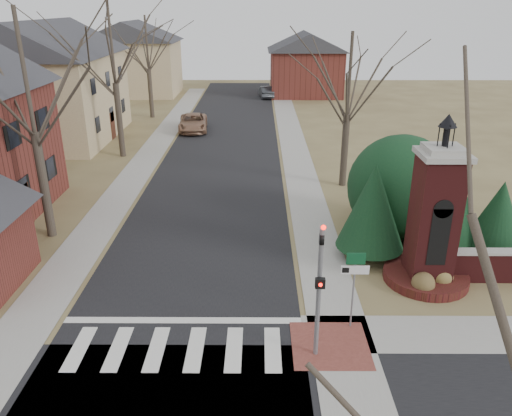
{
  "coord_description": "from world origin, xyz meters",
  "views": [
    {
      "loc": [
        2.55,
        -11.82,
        9.91
      ],
      "look_at": [
        2.45,
        6.0,
        2.61
      ],
      "focal_mm": 35.0,
      "sensor_mm": 36.0,
      "label": 1
    }
  ],
  "objects_px": {
    "sign_post": "(354,275)",
    "traffic_signal_pole": "(320,281)",
    "pickup_truck": "(193,123)",
    "brick_gate_monument": "(432,230)",
    "distant_car": "(266,92)"
  },
  "relations": [
    {
      "from": "sign_post",
      "to": "traffic_signal_pole",
      "type": "bearing_deg",
      "value": -132.43
    },
    {
      "from": "sign_post",
      "to": "pickup_truck",
      "type": "height_order",
      "value": "sign_post"
    },
    {
      "from": "sign_post",
      "to": "pickup_truck",
      "type": "xyz_separation_m",
      "value": [
        -8.56,
        27.62,
        -1.26
      ]
    },
    {
      "from": "traffic_signal_pole",
      "to": "brick_gate_monument",
      "type": "bearing_deg",
      "value": 43.24
    },
    {
      "from": "brick_gate_monument",
      "to": "pickup_truck",
      "type": "height_order",
      "value": "brick_gate_monument"
    },
    {
      "from": "brick_gate_monument",
      "to": "pickup_truck",
      "type": "xyz_separation_m",
      "value": [
        -11.96,
        24.61,
        -1.48
      ]
    },
    {
      "from": "traffic_signal_pole",
      "to": "distant_car",
      "type": "relative_size",
      "value": 1.14
    },
    {
      "from": "traffic_signal_pole",
      "to": "distant_car",
      "type": "bearing_deg",
      "value": 91.14
    },
    {
      "from": "sign_post",
      "to": "pickup_truck",
      "type": "relative_size",
      "value": 0.56
    },
    {
      "from": "traffic_signal_pole",
      "to": "pickup_truck",
      "type": "bearing_deg",
      "value": 104.05
    },
    {
      "from": "pickup_truck",
      "to": "distant_car",
      "type": "height_order",
      "value": "pickup_truck"
    },
    {
      "from": "traffic_signal_pole",
      "to": "sign_post",
      "type": "xyz_separation_m",
      "value": [
        1.29,
        1.41,
        -0.64
      ]
    },
    {
      "from": "sign_post",
      "to": "distant_car",
      "type": "relative_size",
      "value": 0.7
    },
    {
      "from": "brick_gate_monument",
      "to": "distant_car",
      "type": "bearing_deg",
      "value": 97.82
    },
    {
      "from": "pickup_truck",
      "to": "distant_car",
      "type": "bearing_deg",
      "value": 63.69
    }
  ]
}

